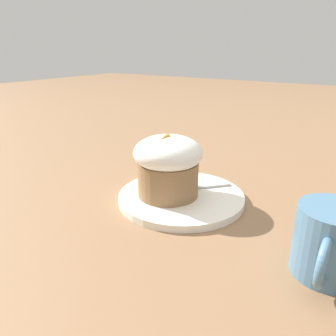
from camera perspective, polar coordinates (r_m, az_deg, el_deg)
The scene contains 5 objects.
ground_plane at distance 0.56m, azimuth 2.30°, elevation -5.64°, with size 4.00×4.00×0.00m, color #846042.
dessert_plate at distance 0.55m, azimuth 2.31°, elevation -5.09°, with size 0.21×0.21×0.01m.
carrot_cake at distance 0.53m, azimuth -0.00°, elevation 0.61°, with size 0.11×0.11×0.10m.
spoon at distance 0.56m, azimuth 2.47°, elevation -3.57°, with size 0.11×0.10×0.01m.
coffee_cup at distance 0.41m, azimuth 26.44°, elevation -11.54°, with size 0.11×0.08×0.08m.
Camera 1 is at (0.43, 0.26, 0.25)m, focal length 35.00 mm.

